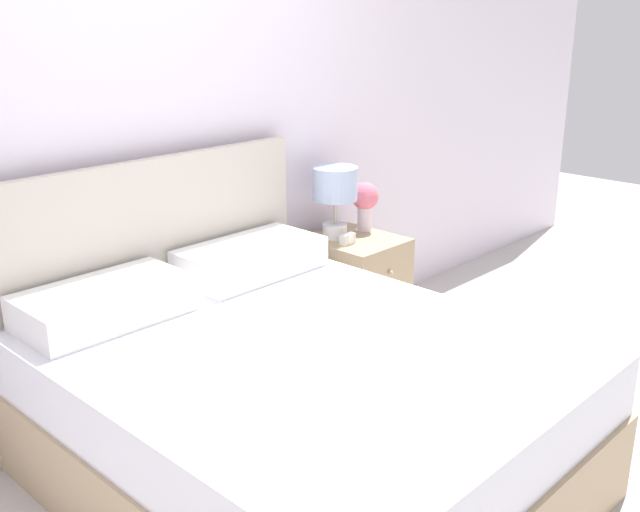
{
  "coord_description": "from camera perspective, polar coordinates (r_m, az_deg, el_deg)",
  "views": [
    {
      "loc": [
        -1.75,
        -2.73,
        1.76
      ],
      "look_at": [
        0.55,
        -0.53,
        0.69
      ],
      "focal_mm": 42.0,
      "sensor_mm": 36.0,
      "label": 1
    }
  ],
  "objects": [
    {
      "name": "wall_back",
      "position": [
        3.34,
        -14.28,
        10.06
      ],
      "size": [
        8.0,
        0.06,
        2.6
      ],
      "color": "white",
      "rests_on": "ground_plane"
    },
    {
      "name": "table_lamp",
      "position": [
        3.9,
        1.16,
        5.1
      ],
      "size": [
        0.23,
        0.23,
        0.38
      ],
      "color": "white",
      "rests_on": "nightstand"
    },
    {
      "name": "alarm_clock",
      "position": [
        3.84,
        2.13,
        1.31
      ],
      "size": [
        0.08,
        0.05,
        0.06
      ],
      "color": "white",
      "rests_on": "nightstand"
    },
    {
      "name": "bed",
      "position": [
        2.92,
        -2.41,
        -11.04
      ],
      "size": [
        1.6,
        1.91,
        1.14
      ],
      "color": "tan",
      "rests_on": "ground_plane"
    },
    {
      "name": "nightstand",
      "position": [
        4.05,
        2.63,
        -2.66
      ],
      "size": [
        0.42,
        0.49,
        0.59
      ],
      "color": "tan",
      "rests_on": "ground_plane"
    },
    {
      "name": "flower_vase",
      "position": [
        4.05,
        3.47,
        4.22
      ],
      "size": [
        0.15,
        0.15,
        0.27
      ],
      "color": "silver",
      "rests_on": "nightstand"
    },
    {
      "name": "ground_plane",
      "position": [
        3.69,
        -12.07,
        -10.39
      ],
      "size": [
        12.0,
        12.0,
        0.0
      ],
      "primitive_type": "plane",
      "color": "#BCB7B2"
    }
  ]
}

